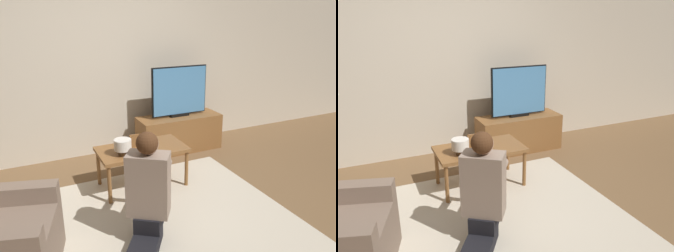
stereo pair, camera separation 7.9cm
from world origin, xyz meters
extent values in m
plane|color=brown|center=(0.00, 0.00, 0.00)|extent=(10.00, 10.00, 0.00)
cube|color=beige|center=(0.00, 1.93, 1.30)|extent=(10.00, 0.06, 2.60)
cube|color=beige|center=(0.00, 0.00, 0.01)|extent=(2.31, 2.18, 0.02)
cube|color=brown|center=(0.92, 1.54, 0.25)|extent=(1.17, 0.43, 0.50)
cube|color=black|center=(0.92, 1.54, 0.52)|extent=(0.28, 0.08, 0.04)
cube|color=black|center=(0.92, 1.54, 0.86)|extent=(0.82, 0.03, 0.67)
cube|color=#4C8CC6|center=(0.92, 1.54, 0.86)|extent=(0.79, 0.04, 0.64)
cube|color=brown|center=(0.05, 0.76, 0.45)|extent=(0.96, 0.52, 0.04)
cylinder|color=brown|center=(-0.38, 0.54, 0.21)|extent=(0.04, 0.04, 0.43)
cylinder|color=brown|center=(0.49, 0.54, 0.21)|extent=(0.04, 0.04, 0.43)
cylinder|color=brown|center=(-0.38, 0.98, 0.21)|extent=(0.04, 0.04, 0.43)
cylinder|color=brown|center=(0.49, 0.98, 0.21)|extent=(0.04, 0.04, 0.43)
cube|color=#7A6656|center=(-1.25, 0.17, 0.30)|extent=(0.71, 0.34, 0.60)
cube|color=black|center=(-0.35, -0.31, 0.07)|extent=(0.46, 0.53, 0.11)
cube|color=black|center=(-0.24, -0.15, 0.20)|extent=(0.32, 0.32, 0.14)
cube|color=gray|center=(-0.24, -0.15, 0.53)|extent=(0.39, 0.36, 0.54)
sphere|color=#DBAD8E|center=(-0.24, -0.15, 0.89)|extent=(0.17, 0.17, 0.17)
sphere|color=#4C2D19|center=(-0.25, -0.17, 0.90)|extent=(0.18, 0.18, 0.18)
cube|color=black|center=(-0.03, 0.15, 0.56)|extent=(0.13, 0.11, 0.04)
cylinder|color=gray|center=(-0.01, 0.00, 0.56)|extent=(0.23, 0.29, 0.07)
cylinder|color=gray|center=(-0.18, 0.11, 0.56)|extent=(0.23, 0.29, 0.07)
cube|color=brown|center=(-0.01, 0.80, 0.54)|extent=(0.11, 0.01, 0.15)
cylinder|color=#4C3823|center=(-0.19, 0.66, 0.49)|extent=(0.10, 0.10, 0.06)
cylinder|color=silver|center=(-0.19, 0.66, 0.58)|extent=(0.18, 0.18, 0.11)
cube|color=black|center=(0.08, 0.65, 0.47)|extent=(0.04, 0.15, 0.02)
camera|label=1|loc=(-1.11, -2.35, 1.83)|focal=35.00mm
camera|label=2|loc=(-1.04, -2.38, 1.83)|focal=35.00mm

